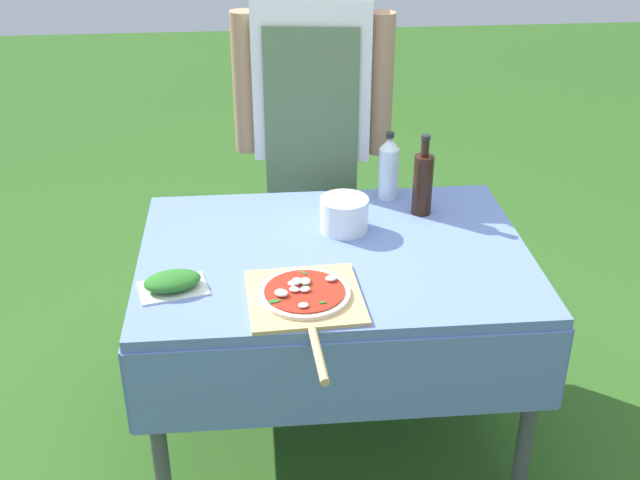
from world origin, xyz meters
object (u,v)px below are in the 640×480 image
(prep_table, at_px, (334,275))
(water_bottle, at_px, (389,167))
(person_cook, at_px, (313,117))
(oil_bottle, at_px, (423,183))
(pizza_on_peel, at_px, (305,298))
(mixing_tub, at_px, (344,214))
(herb_container, at_px, (172,282))

(prep_table, distance_m, water_bottle, 0.49)
(person_cook, height_order, oil_bottle, person_cook)
(pizza_on_peel, bearing_deg, prep_table, 65.10)
(pizza_on_peel, relative_size, mixing_tub, 3.51)
(water_bottle, bearing_deg, herb_container, -142.01)
(prep_table, distance_m, pizza_on_peel, 0.33)
(prep_table, height_order, herb_container, herb_container)
(oil_bottle, bearing_deg, person_cook, 126.67)
(herb_container, bearing_deg, prep_table, 21.07)
(prep_table, bearing_deg, water_bottle, 58.37)
(water_bottle, height_order, mixing_tub, water_bottle)
(pizza_on_peel, relative_size, herb_container, 2.56)
(prep_table, bearing_deg, mixing_tub, 71.48)
(prep_table, bearing_deg, oil_bottle, 36.40)
(person_cook, bearing_deg, mixing_tub, 103.43)
(water_bottle, xyz_separation_m, mixing_tub, (-0.19, -0.24, -0.06))
(water_bottle, bearing_deg, person_cook, 127.29)
(oil_bottle, relative_size, mixing_tub, 1.78)
(mixing_tub, bearing_deg, person_cook, 95.99)
(prep_table, xyz_separation_m, water_bottle, (0.23, 0.38, 0.21))
(oil_bottle, bearing_deg, mixing_tub, -160.00)
(water_bottle, bearing_deg, pizza_on_peel, -117.50)
(prep_table, distance_m, mixing_tub, 0.21)
(oil_bottle, xyz_separation_m, mixing_tub, (-0.28, -0.10, -0.06))
(person_cook, xyz_separation_m, pizza_on_peel, (-0.10, -1.00, -0.19))
(pizza_on_peel, distance_m, herb_container, 0.40)
(prep_table, bearing_deg, person_cook, 90.98)
(pizza_on_peel, relative_size, water_bottle, 2.28)
(pizza_on_peel, xyz_separation_m, herb_container, (-0.38, 0.10, 0.01))
(pizza_on_peel, relative_size, oil_bottle, 1.97)
(mixing_tub, bearing_deg, oil_bottle, 20.00)
(prep_table, relative_size, herb_container, 5.66)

